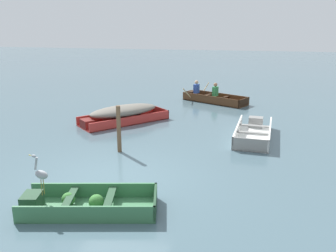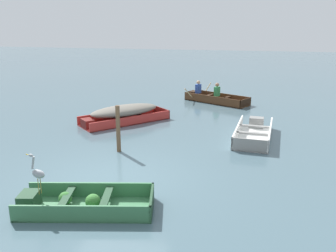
% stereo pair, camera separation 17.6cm
% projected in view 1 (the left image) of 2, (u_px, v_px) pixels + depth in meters
% --- Properties ---
extents(ground_plane, '(80.00, 80.00, 0.00)m').
position_uv_depth(ground_plane, '(112.00, 179.00, 9.26)').
color(ground_plane, '#47606B').
extents(dinghy_green_foreground, '(2.91, 1.62, 0.36)m').
position_uv_depth(dinghy_green_foreground, '(84.00, 204.00, 7.71)').
color(dinghy_green_foreground, '#387047').
rests_on(dinghy_green_foreground, ground).
extents(skiff_red_near_moored, '(3.17, 3.27, 0.65)m').
position_uv_depth(skiff_red_near_moored, '(123.00, 113.00, 14.20)').
color(skiff_red_near_moored, '#AD2D28').
rests_on(skiff_red_near_moored, ground).
extents(skiff_white_mid_moored, '(1.33, 2.90, 0.41)m').
position_uv_depth(skiff_white_mid_moored, '(254.00, 133.00, 12.51)').
color(skiff_white_mid_moored, white).
rests_on(skiff_white_mid_moored, ground).
extents(rowboat_dark_varnish_with_crew, '(3.18, 2.63, 0.93)m').
position_uv_depth(rowboat_dark_varnish_with_crew, '(211.00, 98.00, 17.80)').
color(rowboat_dark_varnish_with_crew, '#4C2D19').
rests_on(rowboat_dark_varnish_with_crew, ground).
extents(heron_on_dinghy, '(0.46, 0.22, 0.84)m').
position_uv_depth(heron_on_dinghy, '(41.00, 173.00, 7.50)').
color(heron_on_dinghy, olive).
rests_on(heron_on_dinghy, dinghy_green_foreground).
extents(mooring_post, '(0.13, 0.13, 1.40)m').
position_uv_depth(mooring_post, '(119.00, 129.00, 10.95)').
color(mooring_post, brown).
rests_on(mooring_post, ground).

